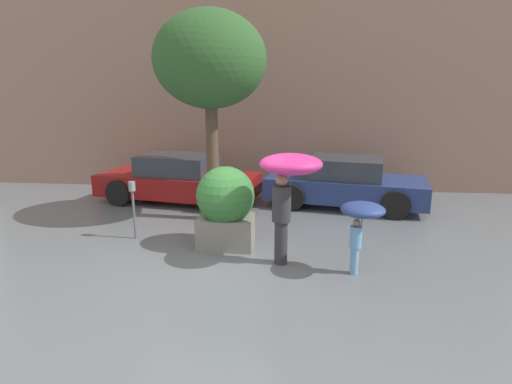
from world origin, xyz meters
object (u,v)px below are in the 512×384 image
(parked_car_near, at_px, (179,180))
(street_tree, at_px, (210,61))
(person_adult, at_px, (289,177))
(parking_meter, at_px, (133,198))
(planter_box, at_px, (226,205))
(person_child, at_px, (361,216))
(parked_car_far, at_px, (345,183))

(parked_car_near, xyz_separation_m, street_tree, (1.35, -1.64, 3.11))
(person_adult, xyz_separation_m, parking_meter, (-3.27, 1.00, -0.73))
(planter_box, distance_m, person_child, 2.71)
(street_tree, bearing_deg, planter_box, -70.88)
(planter_box, relative_size, parking_meter, 1.32)
(parked_car_near, bearing_deg, parking_meter, -171.65)
(planter_box, bearing_deg, street_tree, 109.12)
(planter_box, relative_size, parked_car_far, 0.37)
(person_child, xyz_separation_m, parking_meter, (-4.50, 1.35, -0.16))
(person_adult, height_order, person_child, person_adult)
(person_child, distance_m, street_tree, 4.97)
(person_adult, relative_size, person_child, 1.58)
(parked_car_far, relative_size, street_tree, 0.93)
(person_child, xyz_separation_m, parked_car_near, (-4.42, 4.48, -0.43))
(planter_box, height_order, person_adult, person_adult)
(parked_car_near, bearing_deg, person_adult, -132.57)
(parked_car_near, relative_size, parking_meter, 3.78)
(street_tree, bearing_deg, parking_meter, -133.65)
(parked_car_far, distance_m, parking_meter, 5.70)
(planter_box, height_order, street_tree, street_tree)
(parking_meter, bearing_deg, parked_car_near, 88.67)
(parked_car_near, distance_m, street_tree, 3.77)
(parked_car_near, xyz_separation_m, parked_car_far, (4.71, -0.03, -0.00))
(person_adult, relative_size, parked_car_far, 0.45)
(parked_car_far, bearing_deg, street_tree, 127.19)
(person_adult, xyz_separation_m, parked_car_far, (1.50, 4.10, -1.01))
(parked_car_near, relative_size, street_tree, 0.97)
(parked_car_far, height_order, street_tree, street_tree)
(parking_meter, bearing_deg, person_adult, -17.06)
(person_child, height_order, parked_car_far, parked_car_far)
(person_child, height_order, parking_meter, person_child)
(person_adult, distance_m, parked_car_near, 5.33)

